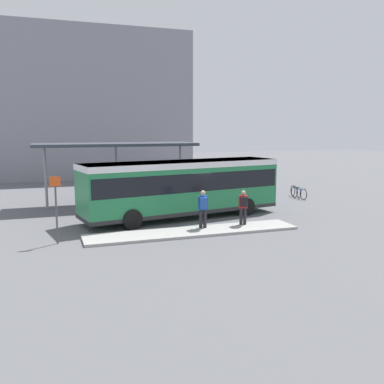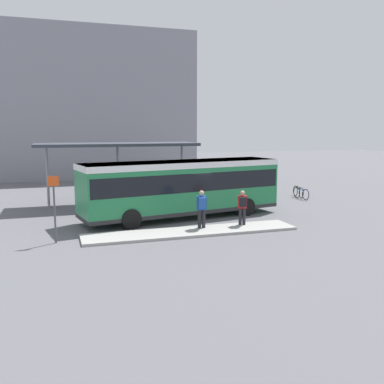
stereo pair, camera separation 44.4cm
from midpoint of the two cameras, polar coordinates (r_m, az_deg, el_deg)
name	(u,v)px [view 2 (the right image)]	position (r m, az deg, el deg)	size (l,w,h in m)	color
ground_plane	(182,218)	(22.94, -0.73, -3.44)	(120.00, 120.00, 0.00)	#5B5B60
curb_island	(192,232)	(19.57, 0.61, -5.34)	(9.85, 1.80, 0.12)	#9E9E99
city_bus	(182,185)	(22.65, -0.71, 0.98)	(11.06, 4.42, 3.03)	#237A47
pedestrian_waiting	(242,205)	(20.66, 7.36, -1.78)	(0.46, 0.50, 1.67)	#232328
pedestrian_companion	(202,207)	(19.85, 1.95, -1.97)	(0.47, 0.51, 1.77)	#232328
bicycle_blue	(301,193)	(29.93, 14.76, -0.17)	(0.48, 1.79, 0.77)	black
bicycle_green	(298,192)	(30.71, 14.38, 0.04)	(0.48, 1.73, 0.75)	black
station_shelter	(117,146)	(27.04, -9.48, 6.09)	(9.85, 3.32, 3.84)	#383D47
potted_planter_near_shelter	(117,199)	(24.92, -9.50, -0.89)	(0.92, 0.92, 1.41)	slate
platform_sign	(54,206)	(18.43, -17.21, -1.82)	(0.44, 0.08, 2.80)	#4C4C51
station_building	(90,107)	(48.31, -13.15, 10.95)	(19.22, 15.33, 14.05)	gray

